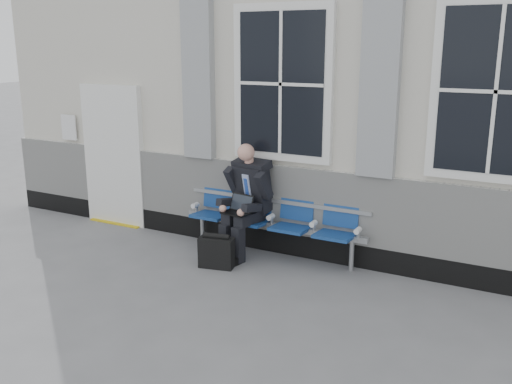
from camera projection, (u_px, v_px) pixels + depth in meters
The scene contains 5 objects.
ground at pixel (416, 337), 5.49m from camera, with size 70.00×70.00×0.00m, color slate.
station_building at pixel (484, 82), 7.90m from camera, with size 14.40×4.40×4.49m.
bench at pixel (273, 215), 7.48m from camera, with size 2.60×0.47×0.91m.
businessman at pixel (247, 196), 7.45m from camera, with size 0.66×0.88×1.50m.
briefcase at pixel (216, 252), 7.15m from camera, with size 0.47×0.27×0.45m.
Camera 1 is at (0.98, -5.10, 2.74)m, focal length 40.00 mm.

